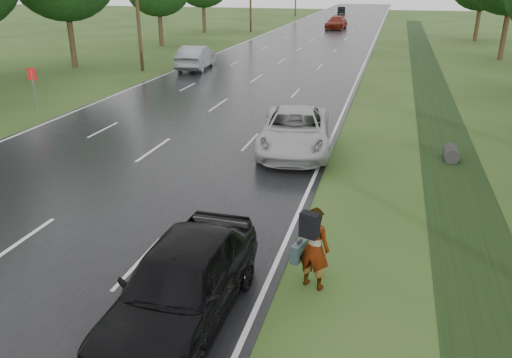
{
  "coord_description": "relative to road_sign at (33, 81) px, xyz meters",
  "views": [
    {
      "loc": [
        9.03,
        -9.39,
        6.48
      ],
      "look_at": [
        5.66,
        3.01,
        1.3
      ],
      "focal_mm": 35.0,
      "sensor_mm": 36.0,
      "label": 1
    }
  ],
  "objects": [
    {
      "name": "far_car_dark",
      "position": [
        6.75,
        81.26,
        -0.93
      ],
      "size": [
        1.94,
        4.25,
        1.35
      ],
      "primitive_type": "imported",
      "rotation": [
        0.0,
        0.0,
        3.27
      ],
      "color": "black",
      "rests_on": "road"
    },
    {
      "name": "far_car_red",
      "position": [
        9.5,
        49.97,
        -0.79
      ],
      "size": [
        2.81,
        5.81,
        1.63
      ],
      "primitive_type": "imported",
      "rotation": [
        0.0,
        0.0,
        -0.1
      ],
      "color": "maroon",
      "rests_on": "road"
    },
    {
      "name": "ground",
      "position": [
        8.5,
        -12.0,
        -1.64
      ],
      "size": [
        220.0,
        220.0,
        0.0
      ],
      "primitive_type": "plane",
      "color": "#2C4518",
      "rests_on": "ground"
    },
    {
      "name": "road",
      "position": [
        8.5,
        33.0,
        -1.62
      ],
      "size": [
        14.0,
        180.0,
        0.04
      ],
      "primitive_type": "cube",
      "color": "black",
      "rests_on": "ground"
    },
    {
      "name": "dark_sedan",
      "position": [
        13.92,
        -13.72,
        -0.74
      ],
      "size": [
        2.09,
        5.1,
        1.73
      ],
      "primitive_type": "imported",
      "rotation": [
        0.0,
        0.0,
        -0.01
      ],
      "color": "black",
      "rests_on": "road"
    },
    {
      "name": "edge_stripe_west",
      "position": [
        1.75,
        33.0,
        -1.6
      ],
      "size": [
        0.12,
        180.0,
        0.01
      ],
      "primitive_type": "cube",
      "color": "silver",
      "rests_on": "road"
    },
    {
      "name": "road_sign",
      "position": [
        0.0,
        0.0,
        0.0
      ],
      "size": [
        0.5,
        0.06,
        2.3
      ],
      "color": "slate",
      "rests_on": "ground"
    },
    {
      "name": "center_line",
      "position": [
        8.5,
        33.0,
        -1.6
      ],
      "size": [
        0.12,
        180.0,
        0.01
      ],
      "primitive_type": "cube",
      "color": "silver",
      "rests_on": "road"
    },
    {
      "name": "edge_stripe_east",
      "position": [
        15.25,
        33.0,
        -1.6
      ],
      "size": [
        0.12,
        180.0,
        0.01
      ],
      "primitive_type": "cube",
      "color": "silver",
      "rests_on": "road"
    },
    {
      "name": "pedestrian",
      "position": [
        16.22,
        -11.81,
        -0.63
      ],
      "size": [
        0.95,
        0.96,
        1.96
      ],
      "rotation": [
        0.0,
        0.0,
        2.84
      ],
      "color": "#A5998C",
      "rests_on": "ground"
    },
    {
      "name": "drainage_ditch",
      "position": [
        20.0,
        6.71,
        -1.61
      ],
      "size": [
        2.2,
        120.0,
        0.56
      ],
      "color": "black",
      "rests_on": "ground"
    },
    {
      "name": "silver_sedan",
      "position": [
        3.02,
        14.63,
        -0.73
      ],
      "size": [
        2.41,
        5.48,
        1.75
      ],
      "primitive_type": "imported",
      "rotation": [
        0.0,
        0.0,
        3.25
      ],
      "color": "gray",
      "rests_on": "road"
    },
    {
      "name": "white_pickup",
      "position": [
        14.0,
        -2.53,
        -0.79
      ],
      "size": [
        3.45,
        6.14,
        1.62
      ],
      "primitive_type": "imported",
      "rotation": [
        0.0,
        0.0,
        0.14
      ],
      "color": "silver",
      "rests_on": "road"
    }
  ]
}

